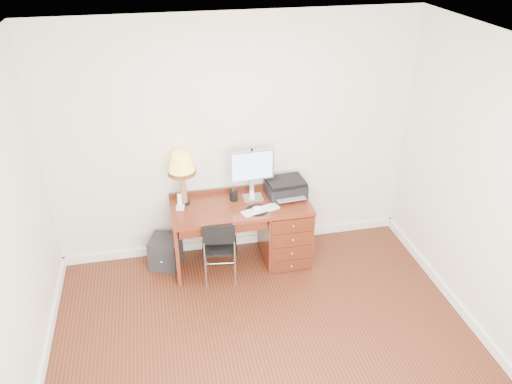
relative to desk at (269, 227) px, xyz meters
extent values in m
plane|color=#3D190E|center=(-0.32, -1.40, -0.41)|extent=(4.00, 4.00, 0.00)
plane|color=silver|center=(-0.32, 0.35, 0.94)|extent=(4.00, 0.00, 4.00)
plane|color=silver|center=(1.68, -1.40, 0.94)|extent=(0.00, 3.50, 3.50)
plane|color=white|center=(-0.32, -1.40, 2.29)|extent=(4.00, 4.00, 0.00)
cube|color=white|center=(-0.32, 0.33, -0.36)|extent=(4.00, 0.03, 0.10)
cube|color=white|center=(1.66, -1.40, -0.36)|extent=(0.03, 3.50, 0.10)
cube|color=maroon|center=(-0.32, -0.01, 0.32)|extent=(1.50, 0.65, 0.04)
cube|color=maroon|center=(0.18, -0.01, -0.06)|extent=(0.50, 0.61, 0.71)
cube|color=maroon|center=(-1.05, -0.01, -0.06)|extent=(0.04, 0.61, 0.71)
cube|color=#541F10|center=(-0.56, 0.29, 0.05)|extent=(0.96, 0.03, 0.39)
cube|color=#541F10|center=(-0.56, -0.31, 0.25)|extent=(0.91, 0.03, 0.09)
sphere|color=#BF8C3F|center=(0.18, -0.34, -0.06)|extent=(0.03, 0.03, 0.03)
cube|color=silver|center=(-0.16, 0.12, 0.34)|extent=(0.22, 0.17, 0.01)
cube|color=silver|center=(-0.16, 0.17, 0.44)|extent=(0.05, 0.03, 0.18)
cube|color=silver|center=(-0.16, 0.15, 0.72)|extent=(0.49, 0.07, 0.35)
cube|color=#4C8CF2|center=(-0.16, 0.13, 0.72)|extent=(0.45, 0.03, 0.31)
cube|color=white|center=(-0.14, -0.17, 0.35)|extent=(0.43, 0.22, 0.02)
cylinder|color=black|center=(-0.17, -0.15, 0.34)|extent=(0.24, 0.24, 0.01)
ellipsoid|color=white|center=(-0.17, -0.15, 0.36)|extent=(0.11, 0.07, 0.04)
cube|color=black|center=(0.21, 0.11, 0.41)|extent=(0.45, 0.36, 0.15)
cube|color=black|center=(0.21, 0.11, 0.51)|extent=(0.43, 0.34, 0.04)
cylinder|color=black|center=(-0.91, 0.16, 0.35)|extent=(0.12, 0.12, 0.02)
cone|color=#976E47|center=(-0.91, 0.16, 0.54)|extent=(0.08, 0.08, 0.36)
cone|color=#E9C749|center=(-0.91, 0.16, 0.83)|extent=(0.29, 0.29, 0.22)
cylinder|color=#593814|center=(-0.91, 0.16, 0.72)|extent=(0.29, 0.29, 0.04)
cube|color=white|center=(-0.97, 0.05, 0.36)|extent=(0.10, 0.10, 0.04)
cube|color=white|center=(-0.97, 0.05, 0.44)|extent=(0.05, 0.06, 0.14)
cylinder|color=black|center=(-0.38, 0.11, 0.39)|extent=(0.09, 0.09, 0.11)
cube|color=black|center=(-0.60, -0.23, 0.00)|extent=(0.41, 0.41, 0.02)
cube|color=black|center=(-0.60, -0.41, 0.25)|extent=(0.33, 0.07, 0.22)
cylinder|color=silver|center=(-0.76, -0.08, -0.21)|extent=(0.02, 0.02, 0.41)
cylinder|color=silver|center=(-0.44, -0.08, -0.21)|extent=(0.02, 0.02, 0.41)
cylinder|color=silver|center=(-0.76, -0.39, -0.21)|extent=(0.02, 0.02, 0.41)
cylinder|color=silver|center=(-0.44, -0.39, -0.21)|extent=(0.02, 0.02, 0.41)
cylinder|color=silver|center=(-0.76, -0.41, 0.18)|extent=(0.02, 0.02, 0.37)
cylinder|color=silver|center=(-0.44, -0.41, 0.18)|extent=(0.02, 0.02, 0.37)
cube|color=black|center=(-1.17, 0.10, -0.23)|extent=(0.40, 0.40, 0.36)
camera|label=1|loc=(-1.12, -4.55, 3.12)|focal=35.00mm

